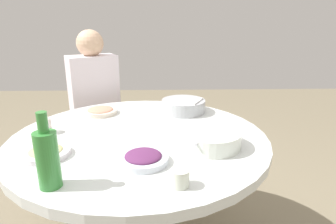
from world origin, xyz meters
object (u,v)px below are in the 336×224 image
rice_bowl (183,106)px  dish_shrimp (101,111)px  stool_for_diner_left (99,157)px  soup_bowl (210,139)px  dish_noodles (46,152)px  tea_cup_near (45,126)px  dish_eggplant (143,158)px  diner_left (94,91)px  round_dining_table (140,157)px  green_bottle (47,158)px  tea_cup_far (180,178)px

rice_bowl → dish_shrimp: size_ratio=1.36×
rice_bowl → stool_for_diner_left: (-0.63, 0.40, -0.54)m
soup_bowl → dish_noodles: soup_bowl is taller
soup_bowl → tea_cup_near: size_ratio=3.67×
dish_eggplant → stool_for_diner_left: (-0.42, 1.05, -0.52)m
rice_bowl → tea_cup_near: (-0.72, -0.32, -0.00)m
soup_bowl → diner_left: (-0.71, 0.91, 0.00)m
round_dining_table → dish_noodles: bearing=-149.3°
dish_noodles → stool_for_diner_left: dish_noodles is taller
soup_bowl → tea_cup_near: bearing=167.1°
green_bottle → tea_cup_near: green_bottle is taller
round_dining_table → dish_noodles: (-0.38, -0.22, 0.14)m
green_bottle → stool_for_diner_left: 1.37m
stool_for_diner_left → diner_left: size_ratio=0.59×
soup_bowl → dish_eggplant: (-0.29, -0.15, -0.02)m
soup_bowl → dish_shrimp: size_ratio=1.40×
dish_eggplant → green_bottle: 0.36m
dish_eggplant → stool_for_diner_left: bearing=111.7°
green_bottle → dish_shrimp: bearing=89.0°
stool_for_diner_left → rice_bowl: bearing=-32.3°
tea_cup_near → diner_left: 0.73m
dish_eggplant → stool_for_diner_left: size_ratio=0.45×
green_bottle → tea_cup_near: size_ratio=3.56×
soup_bowl → diner_left: 1.15m
soup_bowl → green_bottle: green_bottle is taller
dish_noodles → round_dining_table: bearing=30.7°
dish_shrimp → stool_for_diner_left: 0.68m
dish_shrimp → green_bottle: green_bottle is taller
green_bottle → soup_bowl: bearing=27.5°
dish_noodles → dish_shrimp: dish_shrimp is taller
tea_cup_far → stool_for_diner_left: 1.45m
rice_bowl → tea_cup_far: 0.83m
rice_bowl → diner_left: bearing=147.7°
tea_cup_near → tea_cup_far: bearing=-38.2°
dish_eggplant → tea_cup_far: size_ratio=3.05×
soup_bowl → rice_bowl: bearing=98.9°
soup_bowl → stool_for_diner_left: soup_bowl is taller
stool_for_diner_left → green_bottle: bearing=-84.6°
dish_shrimp → diner_left: 0.44m
dish_shrimp → dish_eggplant: size_ratio=0.97×
stool_for_diner_left → round_dining_table: bearing=-63.1°
tea_cup_near → rice_bowl: bearing=24.2°
round_dining_table → tea_cup_near: bearing=175.5°
dish_noodles → dish_shrimp: bearing=78.1°
round_dining_table → soup_bowl: soup_bowl is taller
diner_left → stool_for_diner_left: bearing=180.0°
dish_shrimp → stool_for_diner_left: (-0.13, 0.42, -0.52)m
tea_cup_near → stool_for_diner_left: tea_cup_near is taller
rice_bowl → green_bottle: bearing=-122.4°
round_dining_table → dish_shrimp: size_ratio=6.40×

